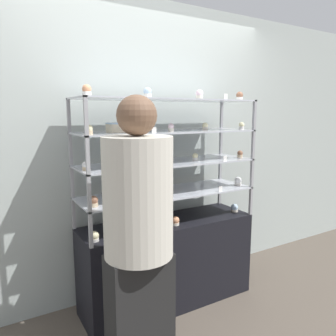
# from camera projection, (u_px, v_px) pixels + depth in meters

# --- Properties ---
(ground_plane) EXTENTS (20.00, 20.00, 0.00)m
(ground_plane) POSITION_uv_depth(u_px,v_px,m) (168.00, 301.00, 2.87)
(ground_plane) COLOR brown
(back_wall) EXTENTS (8.00, 0.05, 2.60)m
(back_wall) POSITION_uv_depth(u_px,v_px,m) (147.00, 150.00, 2.97)
(back_wall) COLOR #A8B2AD
(back_wall) RESTS_ON ground_plane
(display_base) EXTENTS (1.48, 0.46, 0.73)m
(display_base) POSITION_uv_depth(u_px,v_px,m) (168.00, 262.00, 2.81)
(display_base) COLOR black
(display_base) RESTS_ON ground_plane
(display_riser_lower) EXTENTS (1.48, 0.46, 0.25)m
(display_riser_lower) POSITION_uv_depth(u_px,v_px,m) (168.00, 194.00, 2.71)
(display_riser_lower) COLOR #99999E
(display_riser_lower) RESTS_ON display_base
(display_riser_middle) EXTENTS (1.48, 0.46, 0.25)m
(display_riser_middle) POSITION_uv_depth(u_px,v_px,m) (168.00, 164.00, 2.67)
(display_riser_middle) COLOR #99999E
(display_riser_middle) RESTS_ON display_riser_lower
(display_riser_upper) EXTENTS (1.48, 0.46, 0.25)m
(display_riser_upper) POSITION_uv_depth(u_px,v_px,m) (168.00, 133.00, 2.63)
(display_riser_upper) COLOR #99999E
(display_riser_upper) RESTS_ON display_riser_middle
(display_riser_top) EXTENTS (1.48, 0.46, 0.25)m
(display_riser_top) POSITION_uv_depth(u_px,v_px,m) (168.00, 101.00, 2.59)
(display_riser_top) COLOR #99999E
(display_riser_top) RESTS_ON display_riser_upper
(layer_cake_centerpiece) EXTENTS (0.20, 0.20, 0.10)m
(layer_cake_centerpiece) POSITION_uv_depth(u_px,v_px,m) (160.00, 185.00, 2.74)
(layer_cake_centerpiece) COLOR #DBBC84
(layer_cake_centerpiece) RESTS_ON display_riser_lower
(sheet_cake_frosted) EXTENTS (0.20, 0.14, 0.07)m
(sheet_cake_frosted) POSITION_uv_depth(u_px,v_px,m) (121.00, 127.00, 2.46)
(sheet_cake_frosted) COLOR beige
(sheet_cake_frosted) RESTS_ON display_riser_upper
(cupcake_0) EXTENTS (0.07, 0.07, 0.07)m
(cupcake_0) POSITION_uv_depth(u_px,v_px,m) (94.00, 237.00, 2.31)
(cupcake_0) COLOR white
(cupcake_0) RESTS_ON display_base
(cupcake_1) EXTENTS (0.07, 0.07, 0.07)m
(cupcake_1) POSITION_uv_depth(u_px,v_px,m) (175.00, 221.00, 2.64)
(cupcake_1) COLOR beige
(cupcake_1) RESTS_ON display_base
(cupcake_2) EXTENTS (0.07, 0.07, 0.07)m
(cupcake_2) POSITION_uv_depth(u_px,v_px,m) (234.00, 208.00, 3.01)
(cupcake_2) COLOR beige
(cupcake_2) RESTS_ON display_base
(price_tag_0) EXTENTS (0.04, 0.00, 0.04)m
(price_tag_0) POSITION_uv_depth(u_px,v_px,m) (160.00, 230.00, 2.47)
(price_tag_0) COLOR white
(price_tag_0) RESTS_ON display_base
(cupcake_3) EXTENTS (0.06, 0.06, 0.08)m
(cupcake_3) POSITION_uv_depth(u_px,v_px,m) (94.00, 201.00, 2.28)
(cupcake_3) COLOR #CCB28C
(cupcake_3) RESTS_ON display_riser_lower
(cupcake_4) EXTENTS (0.06, 0.06, 0.08)m
(cupcake_4) POSITION_uv_depth(u_px,v_px,m) (238.00, 181.00, 2.95)
(cupcake_4) COLOR white
(cupcake_4) RESTS_ON display_riser_lower
(price_tag_1) EXTENTS (0.04, 0.00, 0.04)m
(price_tag_1) POSITION_uv_depth(u_px,v_px,m) (221.00, 189.00, 2.72)
(price_tag_1) COLOR white
(price_tag_1) RESTS_ON display_riser_lower
(cupcake_5) EXTENTS (0.05, 0.05, 0.06)m
(cupcake_5) POSITION_uv_depth(u_px,v_px,m) (86.00, 166.00, 2.26)
(cupcake_5) COLOR #CCB28C
(cupcake_5) RESTS_ON display_riser_middle
(cupcake_6) EXTENTS (0.05, 0.05, 0.06)m
(cupcake_6) POSITION_uv_depth(u_px,v_px,m) (150.00, 162.00, 2.45)
(cupcake_6) COLOR #CCB28C
(cupcake_6) RESTS_ON display_riser_middle
(cupcake_7) EXTENTS (0.05, 0.05, 0.06)m
(cupcake_7) POSITION_uv_depth(u_px,v_px,m) (195.00, 157.00, 2.75)
(cupcake_7) COLOR white
(cupcake_7) RESTS_ON display_riser_middle
(cupcake_8) EXTENTS (0.05, 0.05, 0.06)m
(cupcake_8) POSITION_uv_depth(u_px,v_px,m) (240.00, 154.00, 2.94)
(cupcake_8) COLOR #CCB28C
(cupcake_8) RESTS_ON display_riser_middle
(price_tag_2) EXTENTS (0.04, 0.00, 0.04)m
(price_tag_2) POSITION_uv_depth(u_px,v_px,m) (225.00, 159.00, 2.70)
(price_tag_2) COLOR white
(price_tag_2) RESTS_ON display_riser_middle
(cupcake_9) EXTENTS (0.05, 0.05, 0.06)m
(cupcake_9) POSITION_uv_depth(u_px,v_px,m) (89.00, 130.00, 2.20)
(cupcake_9) COLOR #CCB28C
(cupcake_9) RESTS_ON display_riser_upper
(cupcake_10) EXTENTS (0.05, 0.05, 0.06)m
(cupcake_10) POSITION_uv_depth(u_px,v_px,m) (171.00, 127.00, 2.56)
(cupcake_10) COLOR beige
(cupcake_10) RESTS_ON display_riser_upper
(cupcake_11) EXTENTS (0.05, 0.05, 0.06)m
(cupcake_11) POSITION_uv_depth(u_px,v_px,m) (205.00, 126.00, 2.76)
(cupcake_11) COLOR beige
(cupcake_11) RESTS_ON display_riser_upper
(cupcake_12) EXTENTS (0.05, 0.05, 0.06)m
(cupcake_12) POSITION_uv_depth(u_px,v_px,m) (241.00, 126.00, 2.88)
(cupcake_12) COLOR white
(cupcake_12) RESTS_ON display_riser_upper
(price_tag_3) EXTENTS (0.04, 0.00, 0.04)m
(price_tag_3) POSITION_uv_depth(u_px,v_px,m) (154.00, 130.00, 2.33)
(price_tag_3) COLOR white
(price_tag_3) RESTS_ON display_riser_upper
(cupcake_13) EXTENTS (0.06, 0.06, 0.08)m
(cupcake_13) POSITION_uv_depth(u_px,v_px,m) (87.00, 90.00, 2.13)
(cupcake_13) COLOR white
(cupcake_13) RESTS_ON display_riser_top
(cupcake_14) EXTENTS (0.06, 0.06, 0.08)m
(cupcake_14) POSITION_uv_depth(u_px,v_px,m) (148.00, 93.00, 2.37)
(cupcake_14) COLOR white
(cupcake_14) RESTS_ON display_riser_top
(cupcake_15) EXTENTS (0.06, 0.06, 0.08)m
(cupcake_15) POSITION_uv_depth(u_px,v_px,m) (199.00, 95.00, 2.61)
(cupcake_15) COLOR beige
(cupcake_15) RESTS_ON display_riser_top
(cupcake_16) EXTENTS (0.06, 0.06, 0.08)m
(cupcake_16) POSITION_uv_depth(u_px,v_px,m) (240.00, 96.00, 2.86)
(cupcake_16) COLOR white
(cupcake_16) RESTS_ON display_riser_top
(price_tag_4) EXTENTS (0.04, 0.00, 0.04)m
(price_tag_4) POSITION_uv_depth(u_px,v_px,m) (226.00, 96.00, 2.61)
(price_tag_4) COLOR white
(price_tag_4) RESTS_ON display_riser_top
(customer_figure) EXTENTS (0.40, 0.40, 1.73)m
(customer_figure) POSITION_uv_depth(u_px,v_px,m) (139.00, 235.00, 1.91)
(customer_figure) COLOR black
(customer_figure) RESTS_ON ground_plane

